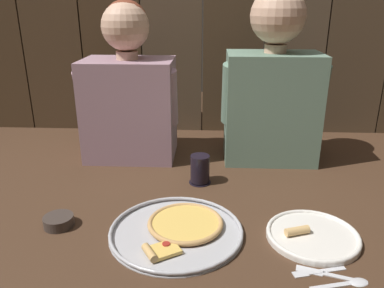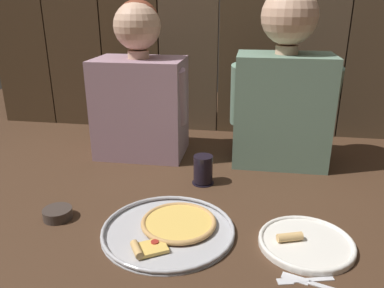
{
  "view_description": "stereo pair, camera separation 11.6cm",
  "coord_description": "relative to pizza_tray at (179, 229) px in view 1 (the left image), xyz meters",
  "views": [
    {
      "loc": [
        0.04,
        -0.99,
        0.59
      ],
      "look_at": [
        -0.01,
        0.1,
        0.18
      ],
      "focal_mm": 35.8,
      "sensor_mm": 36.0,
      "label": 1
    },
    {
      "loc": [
        0.15,
        -0.98,
        0.59
      ],
      "look_at": [
        -0.01,
        0.1,
        0.18
      ],
      "focal_mm": 35.8,
      "sensor_mm": 36.0,
      "label": 2
    }
  ],
  "objects": [
    {
      "name": "diner_left",
      "position": [
        -0.23,
        0.54,
        0.26
      ],
      "size": [
        0.38,
        0.24,
        0.59
      ],
      "color": "gray",
      "rests_on": "ground"
    },
    {
      "name": "dinner_plate",
      "position": [
        0.35,
        -0.01,
        -0.0
      ],
      "size": [
        0.24,
        0.24,
        0.03
      ],
      "color": "white",
      "rests_on": "ground"
    },
    {
      "name": "diner_right",
      "position": [
        0.31,
        0.54,
        0.3
      ],
      "size": [
        0.38,
        0.22,
        0.64
      ],
      "color": "slate",
      "rests_on": "ground"
    },
    {
      "name": "drinking_glass",
      "position": [
        0.05,
        0.3,
        0.04
      ],
      "size": [
        0.08,
        0.08,
        0.1
      ],
      "color": "black",
      "rests_on": "ground"
    },
    {
      "name": "dipping_bowl",
      "position": [
        -0.34,
        0.01,
        0.01
      ],
      "size": [
        0.08,
        0.08,
        0.03
      ],
      "color": "#3D332D",
      "rests_on": "ground"
    },
    {
      "name": "pizza_tray",
      "position": [
        0.0,
        0.0,
        0.0
      ],
      "size": [
        0.36,
        0.36,
        0.03
      ],
      "color": "#B2B2B7",
      "rests_on": "ground"
    },
    {
      "name": "ground_plane",
      "position": [
        0.04,
        0.1,
        -0.01
      ],
      "size": [
        3.2,
        3.2,
        0.0
      ],
      "primitive_type": "plane",
      "color": "#422B1C"
    },
    {
      "name": "table_knife",
      "position": [
        0.36,
        -0.16,
        -0.01
      ],
      "size": [
        0.15,
        0.06,
        0.01
      ],
      "color": "silver",
      "rests_on": "ground"
    },
    {
      "name": "table_spoon",
      "position": [
        0.4,
        -0.19,
        -0.01
      ],
      "size": [
        0.14,
        0.05,
        0.01
      ],
      "color": "silver",
      "rests_on": "ground"
    },
    {
      "name": "wooden_backdrop_wall",
      "position": [
        0.04,
        0.89,
        0.57
      ],
      "size": [
        2.19,
        0.03,
        1.16
      ],
      "color": "#402E1C",
      "rests_on": "ground"
    },
    {
      "name": "table_fork",
      "position": [
        0.33,
        -0.15,
        -0.01
      ],
      "size": [
        0.13,
        0.05,
        0.01
      ],
      "color": "silver",
      "rests_on": "ground"
    }
  ]
}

